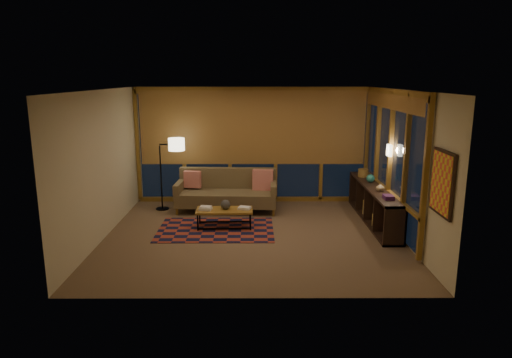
{
  "coord_description": "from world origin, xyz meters",
  "views": [
    {
      "loc": [
        0.04,
        -8.16,
        2.93
      ],
      "look_at": [
        0.07,
        0.37,
        1.01
      ],
      "focal_mm": 32.0,
      "sensor_mm": 36.0,
      "label": 1
    }
  ],
  "objects_px": {
    "floor_lamp": "(161,174)",
    "bookshelf": "(374,204)",
    "coffee_table": "(225,218)",
    "sofa": "(227,191)"
  },
  "relations": [
    {
      "from": "coffee_table",
      "to": "bookshelf",
      "type": "xyz_separation_m",
      "value": [
        3.05,
        0.38,
        0.19
      ]
    },
    {
      "from": "floor_lamp",
      "to": "bookshelf",
      "type": "xyz_separation_m",
      "value": [
        4.53,
        -0.91,
        -0.44
      ]
    },
    {
      "from": "coffee_table",
      "to": "floor_lamp",
      "type": "height_order",
      "value": "floor_lamp"
    },
    {
      "from": "coffee_table",
      "to": "floor_lamp",
      "type": "xyz_separation_m",
      "value": [
        -1.49,
        1.28,
        0.63
      ]
    },
    {
      "from": "sofa",
      "to": "floor_lamp",
      "type": "height_order",
      "value": "floor_lamp"
    },
    {
      "from": "floor_lamp",
      "to": "bookshelf",
      "type": "relative_size",
      "value": 0.55
    },
    {
      "from": "floor_lamp",
      "to": "coffee_table",
      "type": "bearing_deg",
      "value": -39.81
    },
    {
      "from": "sofa",
      "to": "floor_lamp",
      "type": "xyz_separation_m",
      "value": [
        -1.46,
        0.13,
        0.36
      ]
    },
    {
      "from": "coffee_table",
      "to": "bookshelf",
      "type": "bearing_deg",
      "value": 5.52
    },
    {
      "from": "sofa",
      "to": "floor_lamp",
      "type": "distance_m",
      "value": 1.51
    }
  ]
}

